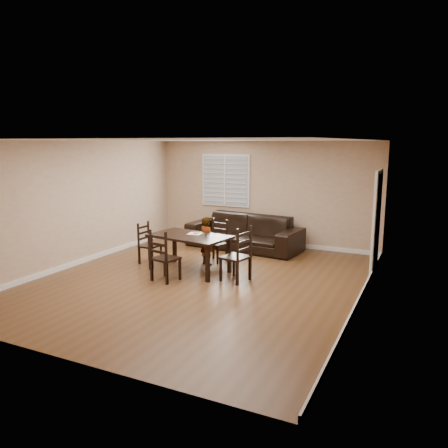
% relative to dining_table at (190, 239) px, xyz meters
% --- Properties ---
extents(ground, '(7.00, 7.00, 0.00)m').
position_rel_dining_table_xyz_m(ground, '(0.50, -0.46, -0.68)').
color(ground, brown).
rests_on(ground, ground).
extents(room, '(6.04, 7.04, 2.72)m').
position_rel_dining_table_xyz_m(room, '(0.54, -0.29, 1.12)').
color(room, tan).
rests_on(room, ground).
extents(dining_table, '(1.76, 1.16, 0.77)m').
position_rel_dining_table_xyz_m(dining_table, '(0.00, 0.00, 0.00)').
color(dining_table, black).
rests_on(dining_table, ground).
extents(chair_near, '(0.49, 0.47, 0.95)m').
position_rel_dining_table_xyz_m(chair_near, '(0.16, 1.03, -0.25)').
color(chair_near, black).
rests_on(chair_near, ground).
extents(chair_far, '(0.53, 0.50, 1.02)m').
position_rel_dining_table_xyz_m(chair_far, '(-0.13, -0.86, -0.22)').
color(chair_far, black).
rests_on(chair_far, ground).
extents(chair_left, '(0.40, 0.43, 0.91)m').
position_rel_dining_table_xyz_m(chair_left, '(-1.23, 0.17, -0.27)').
color(chair_left, black).
rests_on(chair_left, ground).
extents(chair_right, '(0.55, 0.58, 1.09)m').
position_rel_dining_table_xyz_m(chair_right, '(1.25, -0.20, -0.19)').
color(chair_right, black).
rests_on(chair_right, ground).
extents(child, '(0.46, 0.38, 1.07)m').
position_rel_dining_table_xyz_m(child, '(0.09, 0.59, -0.15)').
color(child, gray).
rests_on(child, ground).
extents(napkin, '(0.31, 0.31, 0.00)m').
position_rel_dining_table_xyz_m(napkin, '(0.03, 0.18, 0.09)').
color(napkin, '#EEE4CD').
rests_on(napkin, dining_table).
extents(donut, '(0.11, 0.11, 0.04)m').
position_rel_dining_table_xyz_m(donut, '(0.05, 0.18, 0.11)').
color(donut, '#D8904D').
rests_on(donut, napkin).
extents(sofa, '(3.01, 1.44, 0.85)m').
position_rel_dining_table_xyz_m(sofa, '(0.23, 2.32, -0.26)').
color(sofa, black).
rests_on(sofa, ground).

